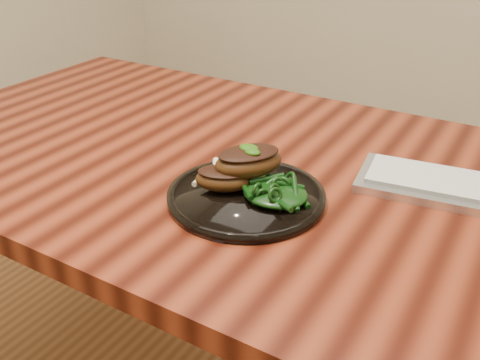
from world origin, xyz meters
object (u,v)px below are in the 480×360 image
desk (267,205)px  plate (246,196)px  lamb_chop_front (224,178)px  greens_heap (275,189)px

desk → plate: size_ratio=6.24×
plate → lamb_chop_front: size_ratio=2.32×
plate → desk: bearing=102.1°
plate → lamb_chop_front: (-0.04, -0.01, 0.03)m
plate → lamb_chop_front: 0.05m
greens_heap → lamb_chop_front: bearing=-171.0°
plate → greens_heap: 0.06m
desk → lamb_chop_front: (-0.01, -0.14, 0.12)m
plate → greens_heap: size_ratio=2.45×
lamb_chop_front → greens_heap: bearing=9.0°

